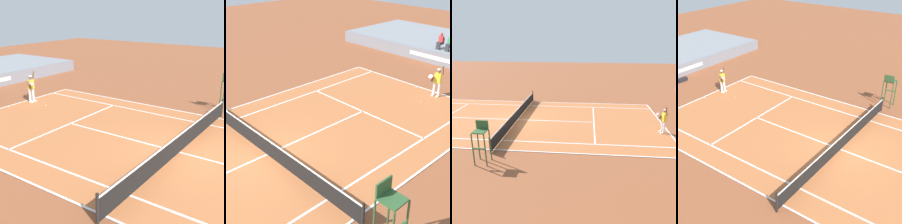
# 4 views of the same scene
# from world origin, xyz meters

# --- Properties ---
(ground_plane) EXTENTS (80.00, 80.00, 0.00)m
(ground_plane) POSITION_xyz_m (0.00, 0.00, 0.00)
(ground_plane) COLOR brown
(court) EXTENTS (11.08, 23.88, 0.03)m
(court) POSITION_xyz_m (0.00, 0.00, 0.01)
(court) COLOR #B76638
(court) RESTS_ON ground
(net) EXTENTS (11.98, 0.10, 1.07)m
(net) POSITION_xyz_m (0.00, 0.00, 0.52)
(net) COLOR black
(net) RESTS_ON ground
(tennis_player) EXTENTS (0.75, 0.69, 2.08)m
(tennis_player) POSITION_xyz_m (1.67, 11.36, 0.99)
(tennis_player) COLOR white
(tennis_player) RESTS_ON ground
(tennis_ball) EXTENTS (0.07, 0.07, 0.07)m
(tennis_ball) POSITION_xyz_m (1.58, 9.96, 0.03)
(tennis_ball) COLOR #D1E533
(tennis_ball) RESTS_ON ground
(umpire_chair) EXTENTS (0.77, 0.77, 2.44)m
(umpire_chair) POSITION_xyz_m (6.96, 0.00, 1.56)
(umpire_chair) COLOR #2D562D
(umpire_chair) RESTS_ON ground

